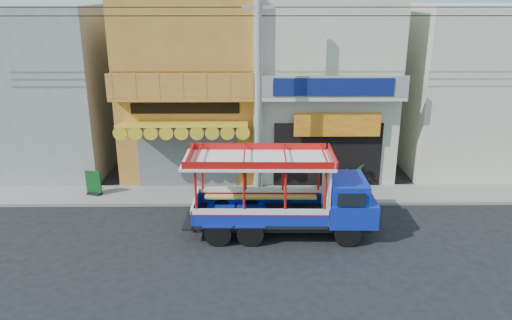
{
  "coord_description": "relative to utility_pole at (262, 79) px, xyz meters",
  "views": [
    {
      "loc": [
        -1.28,
        -15.28,
        8.09
      ],
      "look_at": [
        -1.09,
        2.5,
        2.11
      ],
      "focal_mm": 35.0,
      "sensor_mm": 36.0,
      "label": 1
    }
  ],
  "objects": [
    {
      "name": "green_sign",
      "position": [
        -6.94,
        0.7,
        -4.48
      ],
      "size": [
        0.66,
        0.44,
        1.02
      ],
      "color": "black",
      "rests_on": "sidewalk"
    },
    {
      "name": "songthaew_truck",
      "position": [
        1.08,
        -2.74,
        -3.57
      ],
      "size": [
        6.53,
        2.3,
        3.03
      ],
      "color": "black",
      "rests_on": "ground"
    },
    {
      "name": "party_pilaster",
      "position": [
        -0.15,
        1.55,
        -1.03
      ],
      "size": [
        0.35,
        0.3,
        8.0
      ],
      "primitive_type": "cube",
      "color": "beige",
      "rests_on": "ground"
    },
    {
      "name": "shophouse_left",
      "position": [
        -3.15,
        4.66,
        -0.92
      ],
      "size": [
        6.0,
        7.5,
        8.24
      ],
      "color": "#AE7126",
      "rests_on": "ground"
    },
    {
      "name": "ground",
      "position": [
        0.85,
        -3.3,
        -5.03
      ],
      "size": [
        90.0,
        90.0,
        0.0
      ],
      "primitive_type": "plane",
      "color": "black",
      "rests_on": "ground"
    },
    {
      "name": "potted_plant_b",
      "position": [
        3.0,
        0.66,
        -4.41
      ],
      "size": [
        0.64,
        0.69,
        1.0
      ],
      "primitive_type": "imported",
      "rotation": [
        0.0,
        0.0,
        2.04
      ],
      "color": "#19571A",
      "rests_on": "sidewalk"
    },
    {
      "name": "filler_building_right",
      "position": [
        9.85,
        4.7,
        -1.23
      ],
      "size": [
        6.0,
        6.0,
        7.6
      ],
      "primitive_type": "cube",
      "color": "beige",
      "rests_on": "ground"
    },
    {
      "name": "potted_plant_a",
      "position": [
        3.89,
        1.36,
        -4.39
      ],
      "size": [
        1.25,
        1.25,
        1.05
      ],
      "primitive_type": "imported",
      "rotation": [
        0.0,
        0.0,
        0.77
      ],
      "color": "#19571A",
      "rests_on": "sidewalk"
    },
    {
      "name": "sidewalk",
      "position": [
        0.85,
        0.7,
        -4.97
      ],
      "size": [
        30.0,
        2.0,
        0.12
      ],
      "primitive_type": "cube",
      "color": "slate",
      "rests_on": "ground"
    },
    {
      "name": "filler_building_left",
      "position": [
        -10.15,
        4.7,
        -1.23
      ],
      "size": [
        6.0,
        6.0,
        7.6
      ],
      "primitive_type": "cube",
      "color": "gray",
      "rests_on": "ground"
    },
    {
      "name": "utility_pole",
      "position": [
        0.0,
        0.0,
        0.0
      ],
      "size": [
        28.0,
        0.26,
        9.0
      ],
      "color": "gray",
      "rests_on": "ground"
    },
    {
      "name": "shophouse_right",
      "position": [
        2.85,
        4.66,
        -0.93
      ],
      "size": [
        6.0,
        6.75,
        8.24
      ],
      "color": "beige",
      "rests_on": "ground"
    }
  ]
}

